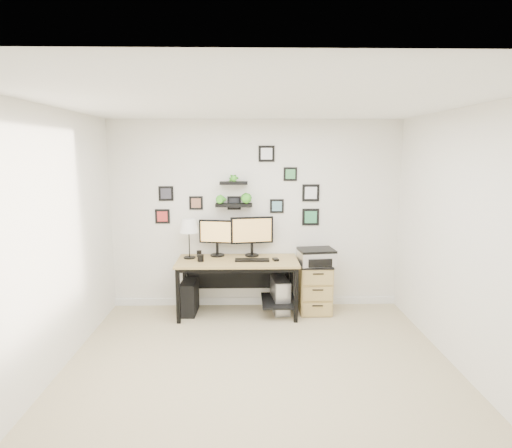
{
  "coord_description": "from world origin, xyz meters",
  "views": [
    {
      "loc": [
        -0.13,
        -3.87,
        2.18
      ],
      "look_at": [
        -0.0,
        1.83,
        1.2
      ],
      "focal_mm": 30.0,
      "sensor_mm": 36.0,
      "label": 1
    }
  ],
  "objects_px": {
    "mug": "(201,258)",
    "pc_tower_grey": "(280,295)",
    "pc_tower_black": "(189,297)",
    "monitor_right": "(252,233)",
    "monitor_left": "(217,235)",
    "table_lamp": "(189,227)",
    "desk": "(240,268)",
    "printer": "(316,257)",
    "file_cabinet": "(315,287)"
  },
  "relations": [
    {
      "from": "pc_tower_black",
      "to": "monitor_right",
      "type": "bearing_deg",
      "value": 12.91
    },
    {
      "from": "monitor_right",
      "to": "file_cabinet",
      "type": "xyz_separation_m",
      "value": [
        0.86,
        -0.12,
        -0.74
      ]
    },
    {
      "from": "pc_tower_grey",
      "to": "file_cabinet",
      "type": "height_order",
      "value": "file_cabinet"
    },
    {
      "from": "mug",
      "to": "pc_tower_black",
      "type": "xyz_separation_m",
      "value": [
        -0.18,
        0.12,
        -0.57
      ]
    },
    {
      "from": "mug",
      "to": "pc_tower_black",
      "type": "relative_size",
      "value": 0.21
    },
    {
      "from": "printer",
      "to": "pc_tower_grey",
      "type": "bearing_deg",
      "value": 176.5
    },
    {
      "from": "pc_tower_grey",
      "to": "pc_tower_black",
      "type": "bearing_deg",
      "value": -178.79
    },
    {
      "from": "file_cabinet",
      "to": "printer",
      "type": "height_order",
      "value": "printer"
    },
    {
      "from": "pc_tower_grey",
      "to": "desk",
      "type": "bearing_deg",
      "value": -175.16
    },
    {
      "from": "monitor_left",
      "to": "pc_tower_grey",
      "type": "bearing_deg",
      "value": -9.59
    },
    {
      "from": "desk",
      "to": "mug",
      "type": "distance_m",
      "value": 0.55
    },
    {
      "from": "desk",
      "to": "printer",
      "type": "bearing_deg",
      "value": 0.93
    },
    {
      "from": "pc_tower_black",
      "to": "pc_tower_grey",
      "type": "distance_m",
      "value": 1.24
    },
    {
      "from": "pc_tower_black",
      "to": "printer",
      "type": "relative_size",
      "value": 0.88
    },
    {
      "from": "table_lamp",
      "to": "file_cabinet",
      "type": "xyz_separation_m",
      "value": [
        1.7,
        -0.03,
        -0.84
      ]
    },
    {
      "from": "monitor_right",
      "to": "table_lamp",
      "type": "height_order",
      "value": "monitor_right"
    },
    {
      "from": "monitor_left",
      "to": "printer",
      "type": "xyz_separation_m",
      "value": [
        1.34,
        -0.17,
        -0.27
      ]
    },
    {
      "from": "monitor_left",
      "to": "pc_tower_grey",
      "type": "relative_size",
      "value": 1.04
    },
    {
      "from": "mug",
      "to": "printer",
      "type": "bearing_deg",
      "value": 4.3
    },
    {
      "from": "monitor_left",
      "to": "table_lamp",
      "type": "xyz_separation_m",
      "value": [
        -0.37,
        -0.11,
        0.14
      ]
    },
    {
      "from": "pc_tower_grey",
      "to": "printer",
      "type": "bearing_deg",
      "value": -3.5
    },
    {
      "from": "monitor_left",
      "to": "pc_tower_grey",
      "type": "height_order",
      "value": "monitor_left"
    },
    {
      "from": "desk",
      "to": "monitor_left",
      "type": "relative_size",
      "value": 3.18
    },
    {
      "from": "monitor_right",
      "to": "pc_tower_grey",
      "type": "distance_m",
      "value": 0.94
    },
    {
      "from": "desk",
      "to": "mug",
      "type": "relative_size",
      "value": 17.22
    },
    {
      "from": "printer",
      "to": "monitor_left",
      "type": "bearing_deg",
      "value": 172.57
    },
    {
      "from": "file_cabinet",
      "to": "printer",
      "type": "bearing_deg",
      "value": -80.05
    },
    {
      "from": "pc_tower_grey",
      "to": "printer",
      "type": "relative_size",
      "value": 0.96
    },
    {
      "from": "monitor_left",
      "to": "table_lamp",
      "type": "relative_size",
      "value": 0.94
    },
    {
      "from": "desk",
      "to": "mug",
      "type": "height_order",
      "value": "mug"
    },
    {
      "from": "file_cabinet",
      "to": "pc_tower_grey",
      "type": "bearing_deg",
      "value": -178.51
    },
    {
      "from": "monitor_left",
      "to": "printer",
      "type": "bearing_deg",
      "value": -7.43
    },
    {
      "from": "pc_tower_black",
      "to": "printer",
      "type": "distance_m",
      "value": 1.8
    },
    {
      "from": "mug",
      "to": "pc_tower_grey",
      "type": "distance_m",
      "value": 1.21
    },
    {
      "from": "monitor_left",
      "to": "printer",
      "type": "height_order",
      "value": "monitor_left"
    },
    {
      "from": "monitor_left",
      "to": "pc_tower_black",
      "type": "xyz_separation_m",
      "value": [
        -0.37,
        -0.17,
        -0.82
      ]
    },
    {
      "from": "desk",
      "to": "monitor_left",
      "type": "distance_m",
      "value": 0.56
    },
    {
      "from": "table_lamp",
      "to": "pc_tower_grey",
      "type": "relative_size",
      "value": 1.1
    },
    {
      "from": "pc_tower_black",
      "to": "pc_tower_grey",
      "type": "xyz_separation_m",
      "value": [
        1.24,
        0.03,
        0.01
      ]
    },
    {
      "from": "mug",
      "to": "table_lamp",
      "type": "bearing_deg",
      "value": 132.53
    },
    {
      "from": "table_lamp",
      "to": "file_cabinet",
      "type": "bearing_deg",
      "value": -0.9
    },
    {
      "from": "mug",
      "to": "pc_tower_grey",
      "type": "bearing_deg",
      "value": 7.8
    },
    {
      "from": "file_cabinet",
      "to": "printer",
      "type": "relative_size",
      "value": 1.33
    },
    {
      "from": "desk",
      "to": "printer",
      "type": "distance_m",
      "value": 1.03
    },
    {
      "from": "desk",
      "to": "monitor_right",
      "type": "xyz_separation_m",
      "value": [
        0.16,
        0.18,
        0.45
      ]
    },
    {
      "from": "table_lamp",
      "to": "mug",
      "type": "distance_m",
      "value": 0.46
    },
    {
      "from": "monitor_left",
      "to": "file_cabinet",
      "type": "xyz_separation_m",
      "value": [
        1.33,
        -0.13,
        -0.71
      ]
    },
    {
      "from": "table_lamp",
      "to": "printer",
      "type": "relative_size",
      "value": 1.06
    },
    {
      "from": "monitor_right",
      "to": "mug",
      "type": "height_order",
      "value": "monitor_right"
    },
    {
      "from": "printer",
      "to": "table_lamp",
      "type": "bearing_deg",
      "value": 177.71
    }
  ]
}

